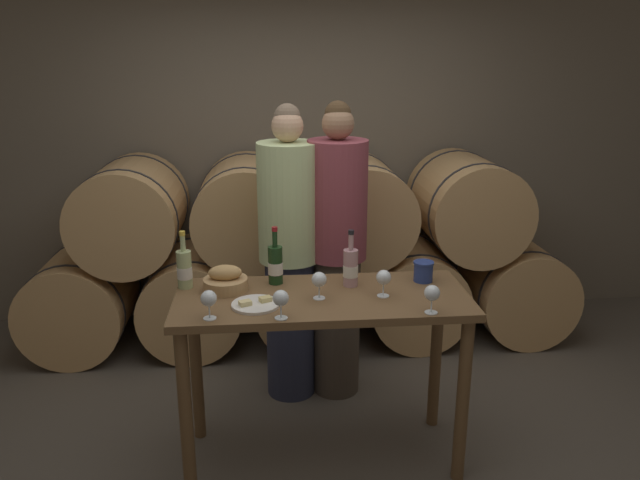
% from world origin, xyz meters
% --- Properties ---
extents(ground_plane, '(10.00, 10.00, 0.00)m').
position_xyz_m(ground_plane, '(0.00, 0.00, 0.00)').
color(ground_plane, '#564F44').
extents(stone_wall_back, '(10.00, 0.12, 3.20)m').
position_xyz_m(stone_wall_back, '(0.00, 2.03, 1.60)').
color(stone_wall_back, '#706656').
rests_on(stone_wall_back, ground_plane).
extents(barrel_stack, '(3.94, 0.87, 1.36)m').
position_xyz_m(barrel_stack, '(0.00, 1.48, 0.64)').
color(barrel_stack, tan).
rests_on(barrel_stack, ground_plane).
extents(tasting_table, '(1.46, 0.61, 0.93)m').
position_xyz_m(tasting_table, '(0.00, 0.00, 0.77)').
color(tasting_table, brown).
rests_on(tasting_table, ground_plane).
extents(person_left, '(0.36, 0.36, 1.80)m').
position_xyz_m(person_left, '(-0.13, 0.68, 0.92)').
color(person_left, '#2D334C').
rests_on(person_left, ground_plane).
extents(person_right, '(0.35, 0.35, 1.82)m').
position_xyz_m(person_right, '(0.15, 0.68, 0.93)').
color(person_right, '#4C4238').
rests_on(person_right, ground_plane).
extents(wine_bottle_red, '(0.08, 0.08, 0.30)m').
position_xyz_m(wine_bottle_red, '(-0.23, 0.19, 1.03)').
color(wine_bottle_red, '#193819').
rests_on(wine_bottle_red, tasting_table).
extents(wine_bottle_white, '(0.08, 0.08, 0.30)m').
position_xyz_m(wine_bottle_white, '(-0.69, 0.17, 1.03)').
color(wine_bottle_white, '#ADBC7F').
rests_on(wine_bottle_white, tasting_table).
extents(wine_bottle_rose, '(0.08, 0.08, 0.30)m').
position_xyz_m(wine_bottle_rose, '(0.16, 0.12, 1.03)').
color(wine_bottle_rose, '#BC8E93').
rests_on(wine_bottle_rose, tasting_table).
extents(blue_crock, '(0.11, 0.11, 0.11)m').
position_xyz_m(blue_crock, '(0.55, 0.15, 0.99)').
color(blue_crock, navy).
rests_on(blue_crock, tasting_table).
extents(bread_basket, '(0.22, 0.22, 0.13)m').
position_xyz_m(bread_basket, '(-0.48, 0.12, 0.98)').
color(bread_basket, tan).
rests_on(bread_basket, tasting_table).
extents(cheese_plate, '(0.23, 0.23, 0.04)m').
position_xyz_m(cheese_plate, '(-0.33, -0.10, 0.94)').
color(cheese_plate, white).
rests_on(cheese_plate, tasting_table).
extents(wine_glass_far_left, '(0.07, 0.07, 0.14)m').
position_xyz_m(wine_glass_far_left, '(-0.53, -0.23, 1.02)').
color(wine_glass_far_left, white).
rests_on(wine_glass_far_left, tasting_table).
extents(wine_glass_left, '(0.07, 0.07, 0.14)m').
position_xyz_m(wine_glass_left, '(-0.21, -0.26, 1.02)').
color(wine_glass_left, white).
rests_on(wine_glass_left, tasting_table).
extents(wine_glass_center, '(0.07, 0.07, 0.14)m').
position_xyz_m(wine_glass_center, '(-0.02, -0.04, 1.02)').
color(wine_glass_center, white).
rests_on(wine_glass_center, tasting_table).
extents(wine_glass_right, '(0.07, 0.07, 0.14)m').
position_xyz_m(wine_glass_right, '(0.30, -0.04, 1.02)').
color(wine_glass_right, white).
rests_on(wine_glass_right, tasting_table).
extents(wine_glass_far_right, '(0.07, 0.07, 0.14)m').
position_xyz_m(wine_glass_far_right, '(0.48, -0.26, 1.02)').
color(wine_glass_far_right, white).
rests_on(wine_glass_far_right, tasting_table).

